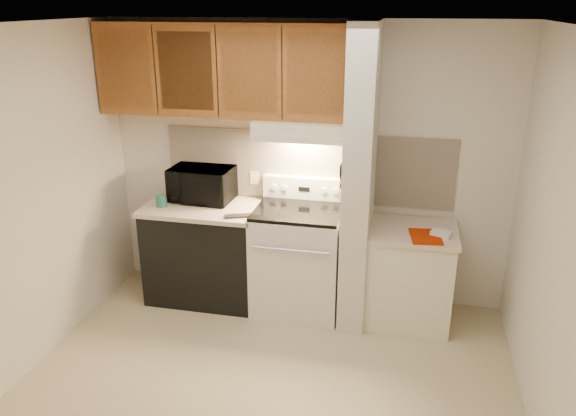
% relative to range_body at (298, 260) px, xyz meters
% --- Properties ---
extents(floor, '(3.60, 3.60, 0.00)m').
position_rel_range_body_xyz_m(floor, '(0.00, -1.16, -0.46)').
color(floor, '#C7B68B').
rests_on(floor, ground).
extents(ceiling, '(3.60, 3.60, 0.00)m').
position_rel_range_body_xyz_m(ceiling, '(0.00, -1.16, 2.04)').
color(ceiling, white).
rests_on(ceiling, wall_back).
extents(wall_back, '(3.60, 2.50, 0.02)m').
position_rel_range_body_xyz_m(wall_back, '(0.00, 0.34, 0.79)').
color(wall_back, beige).
rests_on(wall_back, floor).
extents(wall_left, '(0.02, 3.00, 2.50)m').
position_rel_range_body_xyz_m(wall_left, '(-1.80, -1.16, 0.79)').
color(wall_left, beige).
rests_on(wall_left, floor).
extents(wall_right, '(0.02, 3.00, 2.50)m').
position_rel_range_body_xyz_m(wall_right, '(1.80, -1.16, 0.79)').
color(wall_right, beige).
rests_on(wall_right, floor).
extents(backsplash, '(2.60, 0.02, 0.63)m').
position_rel_range_body_xyz_m(backsplash, '(0.00, 0.33, 0.78)').
color(backsplash, '#FCE7CC').
rests_on(backsplash, wall_back).
extents(range_body, '(0.76, 0.65, 0.92)m').
position_rel_range_body_xyz_m(range_body, '(0.00, 0.00, 0.00)').
color(range_body, silver).
rests_on(range_body, floor).
extents(oven_window, '(0.50, 0.01, 0.30)m').
position_rel_range_body_xyz_m(oven_window, '(0.00, -0.32, 0.04)').
color(oven_window, black).
rests_on(oven_window, range_body).
extents(oven_handle, '(0.65, 0.02, 0.02)m').
position_rel_range_body_xyz_m(oven_handle, '(0.00, -0.35, 0.26)').
color(oven_handle, silver).
rests_on(oven_handle, range_body).
extents(cooktop, '(0.74, 0.64, 0.03)m').
position_rel_range_body_xyz_m(cooktop, '(0.00, 0.00, 0.48)').
color(cooktop, black).
rests_on(cooktop, range_body).
extents(range_backguard, '(0.76, 0.08, 0.20)m').
position_rel_range_body_xyz_m(range_backguard, '(0.00, 0.28, 0.59)').
color(range_backguard, silver).
rests_on(range_backguard, range_body).
extents(range_display, '(0.10, 0.01, 0.04)m').
position_rel_range_body_xyz_m(range_display, '(0.00, 0.24, 0.59)').
color(range_display, black).
rests_on(range_display, range_backguard).
extents(range_knob_left_outer, '(0.05, 0.02, 0.05)m').
position_rel_range_body_xyz_m(range_knob_left_outer, '(-0.28, 0.24, 0.59)').
color(range_knob_left_outer, silver).
rests_on(range_knob_left_outer, range_backguard).
extents(range_knob_left_inner, '(0.05, 0.02, 0.05)m').
position_rel_range_body_xyz_m(range_knob_left_inner, '(-0.18, 0.24, 0.59)').
color(range_knob_left_inner, silver).
rests_on(range_knob_left_inner, range_backguard).
extents(range_knob_right_inner, '(0.05, 0.02, 0.05)m').
position_rel_range_body_xyz_m(range_knob_right_inner, '(0.18, 0.24, 0.59)').
color(range_knob_right_inner, silver).
rests_on(range_knob_right_inner, range_backguard).
extents(range_knob_right_outer, '(0.05, 0.02, 0.05)m').
position_rel_range_body_xyz_m(range_knob_right_outer, '(0.28, 0.24, 0.59)').
color(range_knob_right_outer, silver).
rests_on(range_knob_right_outer, range_backguard).
extents(dishwasher_front, '(1.00, 0.63, 0.87)m').
position_rel_range_body_xyz_m(dishwasher_front, '(-0.88, 0.01, -0.03)').
color(dishwasher_front, black).
rests_on(dishwasher_front, floor).
extents(left_countertop, '(1.04, 0.67, 0.04)m').
position_rel_range_body_xyz_m(left_countertop, '(-0.88, 0.01, 0.43)').
color(left_countertop, beige).
rests_on(left_countertop, dishwasher_front).
extents(spoon_rest, '(0.25, 0.16, 0.02)m').
position_rel_range_body_xyz_m(spoon_rest, '(-0.48, -0.19, 0.46)').
color(spoon_rest, black).
rests_on(spoon_rest, left_countertop).
extents(teal_jar, '(0.12, 0.12, 0.10)m').
position_rel_range_body_xyz_m(teal_jar, '(-1.23, -0.09, 0.50)').
color(teal_jar, '#226A5A').
rests_on(teal_jar, left_countertop).
extents(outlet, '(0.08, 0.01, 0.12)m').
position_rel_range_body_xyz_m(outlet, '(-0.48, 0.32, 0.64)').
color(outlet, beige).
rests_on(outlet, backsplash).
extents(microwave, '(0.57, 0.40, 0.31)m').
position_rel_range_body_xyz_m(microwave, '(-0.93, 0.15, 0.60)').
color(microwave, black).
rests_on(microwave, left_countertop).
extents(partition_pillar, '(0.22, 0.70, 2.50)m').
position_rel_range_body_xyz_m(partition_pillar, '(0.51, -0.01, 0.79)').
color(partition_pillar, beige).
rests_on(partition_pillar, floor).
extents(pillar_trim, '(0.01, 0.70, 0.04)m').
position_rel_range_body_xyz_m(pillar_trim, '(0.39, -0.01, 0.84)').
color(pillar_trim, '#935625').
rests_on(pillar_trim, partition_pillar).
extents(knife_strip, '(0.02, 0.42, 0.04)m').
position_rel_range_body_xyz_m(knife_strip, '(0.39, -0.06, 0.86)').
color(knife_strip, black).
rests_on(knife_strip, partition_pillar).
extents(knife_blade_a, '(0.01, 0.03, 0.16)m').
position_rel_range_body_xyz_m(knife_blade_a, '(0.38, -0.22, 0.76)').
color(knife_blade_a, silver).
rests_on(knife_blade_a, knife_strip).
extents(knife_handle_a, '(0.02, 0.02, 0.10)m').
position_rel_range_body_xyz_m(knife_handle_a, '(0.38, -0.20, 0.91)').
color(knife_handle_a, black).
rests_on(knife_handle_a, knife_strip).
extents(knife_blade_b, '(0.01, 0.04, 0.18)m').
position_rel_range_body_xyz_m(knife_blade_b, '(0.38, -0.12, 0.75)').
color(knife_blade_b, silver).
rests_on(knife_blade_b, knife_strip).
extents(knife_handle_b, '(0.02, 0.02, 0.10)m').
position_rel_range_body_xyz_m(knife_handle_b, '(0.38, -0.15, 0.91)').
color(knife_handle_b, black).
rests_on(knife_handle_b, knife_strip).
extents(knife_blade_c, '(0.01, 0.04, 0.20)m').
position_rel_range_body_xyz_m(knife_blade_c, '(0.38, -0.05, 0.74)').
color(knife_blade_c, silver).
rests_on(knife_blade_c, knife_strip).
extents(knife_handle_c, '(0.02, 0.02, 0.10)m').
position_rel_range_body_xyz_m(knife_handle_c, '(0.38, -0.06, 0.91)').
color(knife_handle_c, black).
rests_on(knife_handle_c, knife_strip).
extents(knife_blade_d, '(0.01, 0.04, 0.16)m').
position_rel_range_body_xyz_m(knife_blade_d, '(0.38, 0.02, 0.76)').
color(knife_blade_d, silver).
rests_on(knife_blade_d, knife_strip).
extents(knife_handle_d, '(0.02, 0.02, 0.10)m').
position_rel_range_body_xyz_m(knife_handle_d, '(0.38, 0.02, 0.91)').
color(knife_handle_d, black).
rests_on(knife_handle_d, knife_strip).
extents(knife_blade_e, '(0.01, 0.04, 0.18)m').
position_rel_range_body_xyz_m(knife_blade_e, '(0.38, 0.10, 0.75)').
color(knife_blade_e, silver).
rests_on(knife_blade_e, knife_strip).
extents(knife_handle_e, '(0.02, 0.02, 0.10)m').
position_rel_range_body_xyz_m(knife_handle_e, '(0.38, 0.11, 0.91)').
color(knife_handle_e, black).
rests_on(knife_handle_e, knife_strip).
extents(oven_mitt, '(0.03, 0.10, 0.24)m').
position_rel_range_body_xyz_m(oven_mitt, '(0.38, 0.17, 0.68)').
color(oven_mitt, slate).
rests_on(oven_mitt, partition_pillar).
extents(right_cab_base, '(0.70, 0.60, 0.81)m').
position_rel_range_body_xyz_m(right_cab_base, '(0.97, -0.01, -0.06)').
color(right_cab_base, beige).
rests_on(right_cab_base, floor).
extents(right_countertop, '(0.74, 0.64, 0.04)m').
position_rel_range_body_xyz_m(right_countertop, '(0.97, -0.01, 0.37)').
color(right_countertop, beige).
rests_on(right_countertop, right_cab_base).
extents(red_folder, '(0.28, 0.35, 0.01)m').
position_rel_range_body_xyz_m(red_folder, '(1.07, -0.16, 0.40)').
color(red_folder, '#A02000').
rests_on(red_folder, right_countertop).
extents(white_box, '(0.18, 0.15, 0.04)m').
position_rel_range_body_xyz_m(white_box, '(1.19, -0.11, 0.41)').
color(white_box, white).
rests_on(white_box, right_countertop).
extents(range_hood, '(0.78, 0.44, 0.15)m').
position_rel_range_body_xyz_m(range_hood, '(0.00, 0.12, 1.17)').
color(range_hood, beige).
rests_on(range_hood, upper_cabinets).
extents(hood_lip, '(0.78, 0.04, 0.06)m').
position_rel_range_body_xyz_m(hood_lip, '(0.00, -0.08, 1.12)').
color(hood_lip, beige).
rests_on(hood_lip, range_hood).
extents(upper_cabinets, '(2.18, 0.33, 0.77)m').
position_rel_range_body_xyz_m(upper_cabinets, '(-0.69, 0.17, 1.62)').
color(upper_cabinets, '#935625').
rests_on(upper_cabinets, wall_back).
extents(cab_door_a, '(0.46, 0.01, 0.63)m').
position_rel_range_body_xyz_m(cab_door_a, '(-1.51, 0.01, 1.62)').
color(cab_door_a, '#935625').
rests_on(cab_door_a, upper_cabinets).
extents(cab_gap_a, '(0.01, 0.01, 0.73)m').
position_rel_range_body_xyz_m(cab_gap_a, '(-1.23, 0.01, 1.62)').
color(cab_gap_a, black).
rests_on(cab_gap_a, upper_cabinets).
extents(cab_door_b, '(0.46, 0.01, 0.63)m').
position_rel_range_body_xyz_m(cab_door_b, '(-0.96, 0.01, 1.62)').
color(cab_door_b, '#935625').
rests_on(cab_door_b, upper_cabinets).
extents(cab_gap_b, '(0.01, 0.01, 0.73)m').
position_rel_range_body_xyz_m(cab_gap_b, '(-0.69, 0.01, 1.62)').
color(cab_gap_b, black).
rests_on(cab_gap_b, upper_cabinets).
extents(cab_door_c, '(0.46, 0.01, 0.63)m').
position_rel_range_body_xyz_m(cab_door_c, '(-0.42, 0.01, 1.62)').
color(cab_door_c, '#935625').
rests_on(cab_door_c, upper_cabinets).
extents(cab_gap_c, '(0.01, 0.01, 0.73)m').
position_rel_range_body_xyz_m(cab_gap_c, '(-0.14, 0.01, 1.62)').
color(cab_gap_c, black).
rests_on(cab_gap_c, upper_cabinets).
extents(cab_door_d, '(0.46, 0.01, 0.63)m').
position_rel_range_body_xyz_m(cab_door_d, '(0.13, 0.01, 1.62)').
color(cab_door_d, '#935625').
rests_on(cab_door_d, upper_cabinets).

